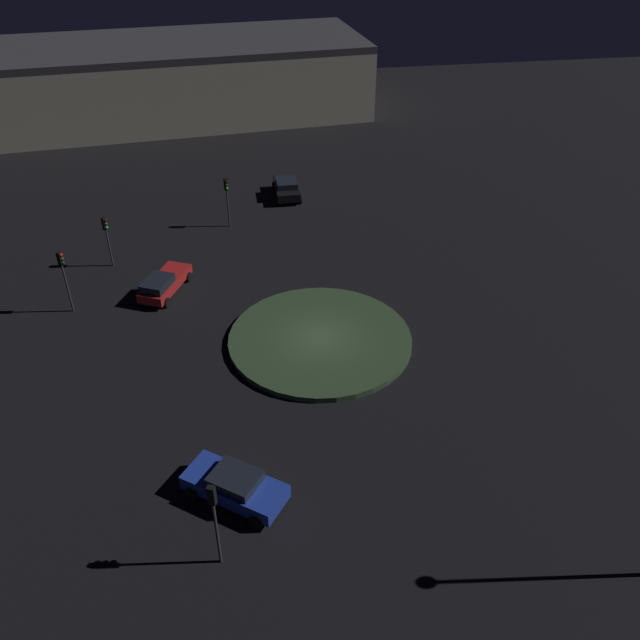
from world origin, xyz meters
name	(u,v)px	position (x,y,z in m)	size (l,w,h in m)	color
ground_plane	(320,342)	(0.00, 0.00, 0.00)	(117.84, 117.84, 0.00)	black
roundabout_island	(320,339)	(0.00, 0.00, 0.17)	(10.74, 10.74, 0.35)	#2D4228
car_black	(286,188)	(20.36, -0.49, 0.78)	(4.17, 2.13, 1.49)	black
car_red	(163,283)	(6.79, 9.16, 0.75)	(4.78, 3.45, 1.46)	red
car_blue	(235,486)	(-10.74, 5.53, 0.77)	(4.25, 4.81, 1.47)	#1E38A5
traffic_light_north	(63,270)	(5.63, 14.74, 3.00)	(0.36, 0.39, 4.22)	#2D2D2D
traffic_light_east	(227,193)	(15.66, 4.50, 2.78)	(0.39, 0.35, 3.90)	#2D2D2D
traffic_light_northeast	(106,232)	(10.99, 12.80, 2.65)	(0.38, 0.39, 3.70)	#2D2D2D
traffic_light_northwest	(214,510)	(-13.89, 6.31, 3.18)	(0.39, 0.36, 4.48)	#2D2D2D
store_building	(178,79)	(43.47, 8.37, 3.82)	(18.77, 40.75, 7.63)	#B7B299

